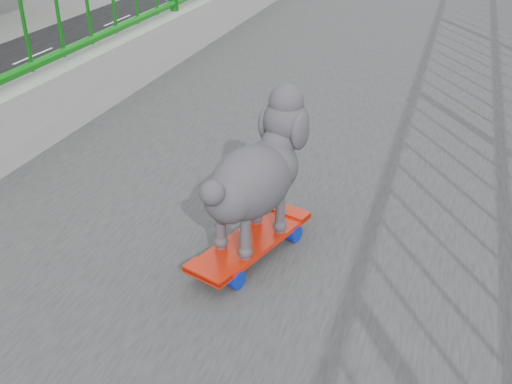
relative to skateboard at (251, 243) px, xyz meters
The scene contains 2 objects.
skateboard is the anchor object (origin of this frame).
poodle 0.25m from the skateboard, 72.23° to the left, with size 0.31×0.51×0.44m.
Camera 1 is at (0.43, 0.29, 8.16)m, focal length 42.00 mm.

